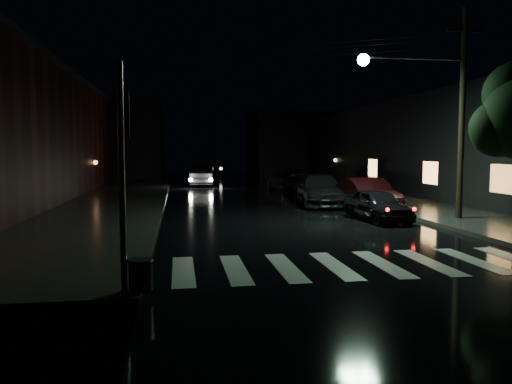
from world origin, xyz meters
name	(u,v)px	position (x,y,z in m)	size (l,w,h in m)	color
ground	(238,275)	(0.00, 0.00, 0.00)	(120.00, 120.00, 0.00)	black
sidewalk_left	(101,207)	(-5.00, 14.00, 0.07)	(6.00, 44.00, 0.15)	#282826
sidewalk_right	(394,202)	(10.00, 14.00, 0.07)	(4.00, 44.00, 0.15)	#282826
building_right	(474,147)	(17.00, 18.00, 3.00)	(10.00, 40.00, 6.00)	black
building_far_left	(96,140)	(-10.00, 45.00, 4.00)	(14.00, 10.00, 8.00)	black
building_far_right	(313,145)	(14.00, 45.00, 3.50)	(14.00, 10.00, 7.00)	black
crosswalk	(359,265)	(3.00, 0.50, 0.01)	(9.00, 3.00, 0.01)	beige
signal_pole_corner	(132,216)	(-2.14, -1.46, 1.54)	(0.68, 0.61, 4.20)	slate
utility_pole	(446,102)	(8.83, 7.00, 4.60)	(4.92, 0.44, 8.00)	black
parked_car_a	(377,205)	(6.45, 7.72, 0.63)	(1.50, 3.73, 1.27)	black
parked_car_b	(367,195)	(7.14, 10.62, 0.77)	(1.62, 4.66, 1.53)	black
parked_car_c	(319,190)	(5.80, 13.71, 0.79)	(2.21, 5.43, 1.58)	black
parked_car_d	(294,180)	(6.60, 22.72, 0.76)	(2.51, 5.44, 1.51)	black
oncoming_car	(203,176)	(0.60, 28.77, 0.81)	(1.72, 4.94, 1.63)	black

